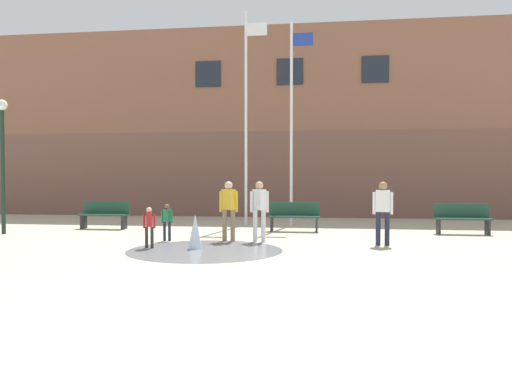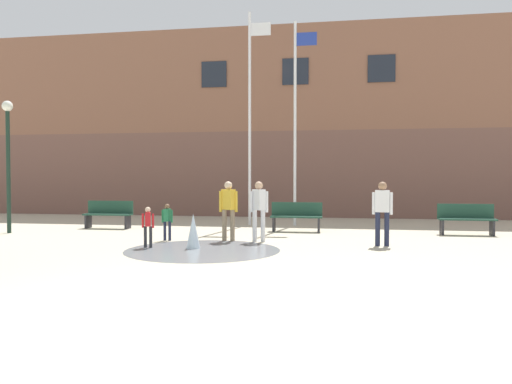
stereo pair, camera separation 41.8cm
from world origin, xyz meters
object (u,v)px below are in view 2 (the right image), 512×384
at_px(adult_watching, 228,206).
at_px(park_bench_center, 296,216).
at_px(flagpole_left, 251,112).
at_px(child_with_pink_shirt, 167,219).
at_px(park_bench_far_left, 109,214).
at_px(child_running, 148,224).
at_px(adult_in_red, 259,206).
at_px(park_bench_near_trashcan, 466,219).
at_px(lamp_post_left_lane, 8,147).
at_px(flagpole_right, 296,117).
at_px(adult_near_bench, 382,208).

bearing_deg(adult_watching, park_bench_center, 90.39).
xyz_separation_m(park_bench_center, flagpole_left, (-1.80, 1.90, 3.53)).
xyz_separation_m(child_with_pink_shirt, flagpole_left, (1.43, 4.72, 3.43)).
bearing_deg(flagpole_left, park_bench_far_left, -156.12).
relative_size(child_running, flagpole_left, 0.13).
xyz_separation_m(park_bench_center, child_with_pink_shirt, (-3.23, -2.82, 0.10)).
bearing_deg(adult_in_red, child_with_pink_shirt, 49.24).
relative_size(park_bench_near_trashcan, lamp_post_left_lane, 0.40).
bearing_deg(adult_in_red, park_bench_near_trashcan, -110.59).
distance_m(adult_in_red, lamp_post_left_lane, 8.04).
height_order(child_with_pink_shirt, flagpole_right, flagpole_right).
distance_m(park_bench_far_left, adult_near_bench, 9.09).
distance_m(park_bench_far_left, child_running, 5.11).
xyz_separation_m(park_bench_far_left, child_with_pink_shirt, (3.02, -2.75, 0.10)).
relative_size(child_with_pink_shirt, adult_near_bench, 0.62).
bearing_deg(adult_watching, child_with_pink_shirt, -142.72).
height_order(adult_near_bench, lamp_post_left_lane, lamp_post_left_lane).
height_order(park_bench_center, flagpole_left, flagpole_left).
distance_m(park_bench_near_trashcan, child_running, 9.20).
xyz_separation_m(child_with_pink_shirt, adult_near_bench, (5.60, -0.11, 0.35)).
bearing_deg(park_bench_center, adult_watching, -120.93).
distance_m(child_with_pink_shirt, flagpole_right, 6.47).
xyz_separation_m(child_with_pink_shirt, adult_in_red, (2.46, 0.16, 0.35)).
height_order(park_bench_center, adult_in_red, adult_in_red).
distance_m(child_with_pink_shirt, adult_watching, 1.69).
bearing_deg(adult_watching, child_running, -105.52).
height_order(child_with_pink_shirt, adult_near_bench, adult_near_bench).
bearing_deg(flagpole_left, child_running, -103.19).
xyz_separation_m(park_bench_center, adult_watching, (-1.59, -2.65, 0.45)).
bearing_deg(park_bench_far_left, flagpole_left, 23.88).
xyz_separation_m(park_bench_center, flagpole_right, (-0.19, 1.90, 3.32)).
relative_size(park_bench_center, park_bench_near_trashcan, 1.00).
relative_size(park_bench_far_left, child_running, 1.62).
bearing_deg(lamp_post_left_lane, park_bench_near_trashcan, 7.49).
height_order(park_bench_far_left, flagpole_left, flagpole_left).
height_order(park_bench_far_left, adult_in_red, adult_in_red).
xyz_separation_m(child_with_pink_shirt, adult_watching, (1.64, 0.17, 0.35)).
distance_m(adult_watching, lamp_post_left_lane, 7.25).
bearing_deg(adult_in_red, park_bench_center, -60.55).
relative_size(park_bench_center, adult_near_bench, 1.01).
bearing_deg(park_bench_far_left, park_bench_center, 0.59).
distance_m(adult_watching, adult_near_bench, 3.97).
xyz_separation_m(park_bench_near_trashcan, flagpole_left, (-6.82, 2.00, 3.53)).
bearing_deg(child_running, adult_near_bench, 82.89).
relative_size(park_bench_far_left, adult_watching, 1.01).
bearing_deg(child_running, park_bench_far_left, -163.52).
relative_size(park_bench_near_trashcan, child_running, 1.62).
distance_m(park_bench_center, flagpole_left, 4.39).
bearing_deg(adult_watching, park_bench_near_trashcan, 52.46).
relative_size(park_bench_far_left, flagpole_right, 0.22).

